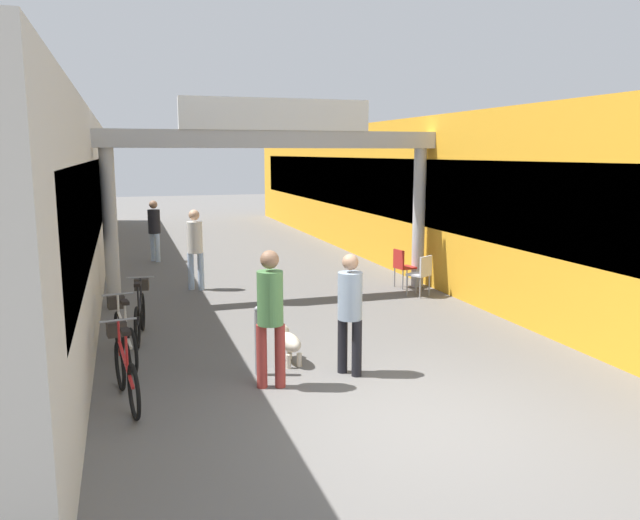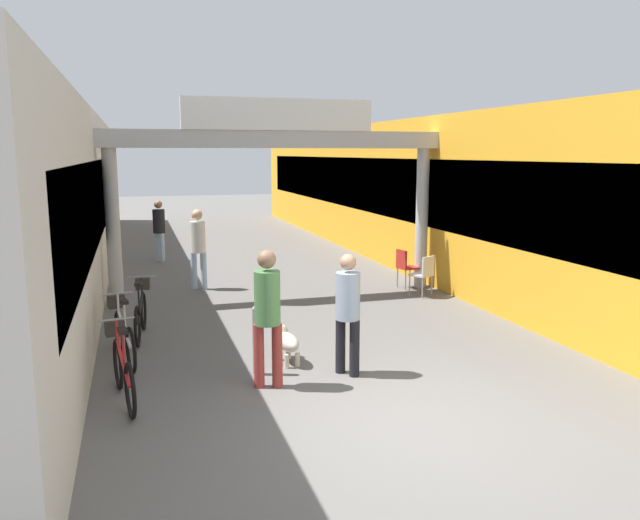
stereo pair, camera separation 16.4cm
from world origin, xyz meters
TOP-DOWN VIEW (x-y plane):
  - ground_plane at (0.00, 0.00)m, footprint 80.00×80.00m
  - storefront_left at (-5.09, 11.00)m, footprint 3.00×26.00m
  - storefront_right at (5.09, 11.00)m, footprint 3.00×26.00m
  - arcade_sign_gateway at (0.00, 6.72)m, footprint 7.40×0.47m
  - pedestrian_with_dog at (-0.18, 1.73)m, footprint 0.47×0.47m
  - pedestrian_companion at (-1.34, 1.58)m, footprint 0.41×0.41m
  - pedestrian_carrying_crate at (-1.59, 7.91)m, footprint 0.46×0.46m
  - pedestrian_elderly_walking at (-2.27, 12.03)m, footprint 0.46×0.46m
  - dog_on_leash at (-0.88, 2.47)m, footprint 0.35×0.73m
  - bicycle_red_nearest at (-3.17, 1.68)m, footprint 0.46×1.68m
  - bicycle_silver_second at (-3.18, 3.24)m, footprint 0.48×1.67m
  - bicycle_black_third at (-2.91, 4.48)m, footprint 0.46×1.69m
  - bollard_post_metal at (-1.40, 2.08)m, footprint 0.10×0.10m
  - cafe_chair_aluminium_nearer at (2.96, 5.77)m, footprint 0.54×0.54m
  - cafe_chair_red_farther at (2.94, 6.69)m, footprint 0.46×0.46m

SIDE VIEW (x-z plane):
  - ground_plane at x=0.00m, z-range 0.00..0.00m
  - dog_on_leash at x=-0.88m, z-range 0.07..0.59m
  - bicycle_red_nearest at x=-3.17m, z-range -0.05..0.93m
  - bicycle_silver_second at x=-3.18m, z-range -0.05..0.93m
  - bicycle_black_third at x=-2.91m, z-range -0.05..0.93m
  - bollard_post_metal at x=-1.40m, z-range 0.01..1.00m
  - cafe_chair_aluminium_nearer at x=2.96m, z-range 0.10..0.99m
  - cafe_chair_red_farther at x=2.94m, z-range 0.10..0.99m
  - pedestrian_with_dog at x=-0.18m, z-range 0.12..1.83m
  - pedestrian_elderly_walking at x=-2.27m, z-range 0.13..1.87m
  - pedestrian_carrying_crate at x=-1.59m, z-range 0.14..1.96m
  - pedestrian_companion at x=-1.34m, z-range 0.15..1.98m
  - storefront_left at x=-5.09m, z-range 0.00..3.89m
  - storefront_right at x=5.09m, z-range 0.00..3.89m
  - arcade_sign_gateway at x=0.00m, z-range 0.87..5.03m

